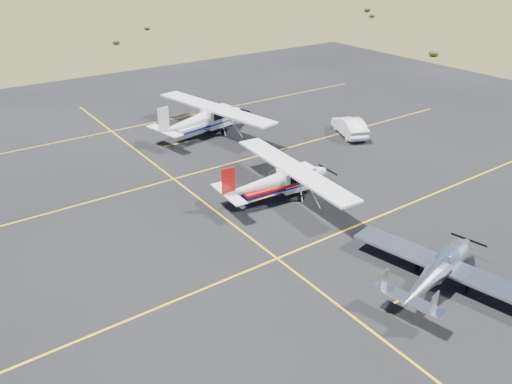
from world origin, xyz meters
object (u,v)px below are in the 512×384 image
object	(u,v)px
aircraft_low_wing	(440,269)
aircraft_plain	(203,119)
aircraft_cessna	(278,180)
sedan	(350,126)

from	to	relation	value
aircraft_low_wing	aircraft_plain	distance (m)	22.77
aircraft_cessna	aircraft_plain	distance (m)	12.10
aircraft_plain	sedan	bearing A→B (deg)	-45.85
aircraft_cessna	sedan	bearing A→B (deg)	30.14
aircraft_plain	aircraft_low_wing	bearing A→B (deg)	-103.60
aircraft_low_wing	aircraft_plain	bearing A→B (deg)	74.89
aircraft_low_wing	sedan	size ratio (longest dim) A/B	2.06
aircraft_low_wing	aircraft_cessna	xyz separation A→B (m)	(-0.67, 10.77, 0.29)
aircraft_low_wing	aircraft_plain	world-z (taller)	aircraft_plain
aircraft_plain	aircraft_cessna	bearing A→B (deg)	-109.35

